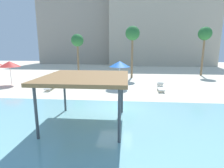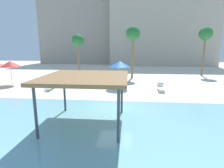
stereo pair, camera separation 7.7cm
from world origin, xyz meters
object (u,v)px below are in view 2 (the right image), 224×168
Objects in this scene: lounge_chair_3 at (51,86)px; palm_tree_1 at (78,41)px; beach_umbrella_red_0 at (10,64)px; lounge_chair_2 at (161,87)px; beach_umbrella_blue_2 at (120,64)px; palm_tree_2 at (206,35)px; shade_pavilion at (85,79)px; palm_tree_0 at (133,35)px.

palm_tree_1 reaches higher than lounge_chair_3.
palm_tree_1 is (5.32, 8.91, 2.69)m from beach_umbrella_red_0.
lounge_chair_2 is 0.31× the size of palm_tree_1.
beach_umbrella_red_0 is at bearing 178.49° from beach_umbrella_blue_2.
palm_tree_2 is (7.69, 10.17, 5.56)m from lounge_chair_2.
palm_tree_2 is at bearing 146.26° from lounge_chair_2.
lounge_chair_3 is 0.27× the size of palm_tree_2.
shade_pavilion is at bearing -41.61° from beach_umbrella_red_0.
palm_tree_0 reaches higher than beach_umbrella_blue_2.
palm_tree_0 reaches higher than palm_tree_1.
shade_pavilion reaches higher than beach_umbrella_red_0.
palm_tree_0 is at bearing -19.40° from palm_tree_1.
lounge_chair_2 is 0.28× the size of palm_tree_0.
palm_tree_0 reaches higher than lounge_chair_3.
beach_umbrella_red_0 is 0.39× the size of palm_tree_0.
palm_tree_1 is (-8.33, 2.94, -0.75)m from palm_tree_0.
lounge_chair_2 is 1.00× the size of lounge_chair_3.
beach_umbrella_blue_2 is 0.40× the size of palm_tree_0.
palm_tree_0 is 10.79m from palm_tree_2.
palm_tree_1 is (-0.02, 10.65, 4.73)m from lounge_chair_3.
palm_tree_2 reaches higher than shade_pavilion.
beach_umbrella_red_0 is 10.72m from palm_tree_1.
palm_tree_0 is at bearing 79.83° from shade_pavilion.
palm_tree_1 is (-5.53, 18.55, 2.48)m from shade_pavilion.
shade_pavilion is 1.60× the size of beach_umbrella_blue_2.
palm_tree_0 is at bearing 77.41° from beach_umbrella_blue_2.
beach_umbrella_red_0 is at bearing 138.39° from shade_pavilion.
beach_umbrella_blue_2 is (12.25, -0.32, 0.14)m from beach_umbrella_red_0.
palm_tree_1 is at bearing 160.60° from palm_tree_0.
lounge_chair_2 is at bearing -69.64° from palm_tree_0.
beach_umbrella_red_0 is at bearing -120.83° from palm_tree_1.
lounge_chair_2 and lounge_chair_3 have the same top height.
lounge_chair_2 is 11.03m from lounge_chair_3.
lounge_chair_3 is 0.31× the size of palm_tree_1.
lounge_chair_2 is 13.91m from palm_tree_2.
beach_umbrella_blue_2 is at bearing 99.19° from lounge_chair_3.
shade_pavilion is 0.65× the size of palm_tree_0.
palm_tree_1 is at bearing 59.17° from beach_umbrella_red_0.
beach_umbrella_blue_2 is 4.76m from lounge_chair_2.
lounge_chair_3 is at bearing -18.05° from beach_umbrella_red_0.
beach_umbrella_blue_2 is at bearing -102.59° from palm_tree_0.
palm_tree_2 reaches higher than lounge_chair_3.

